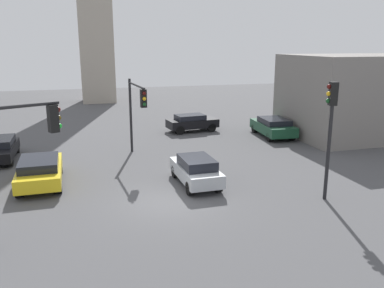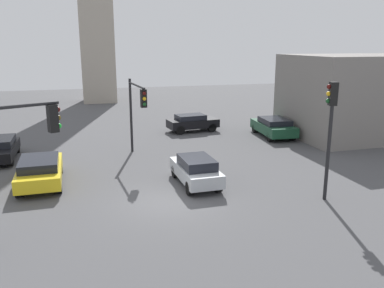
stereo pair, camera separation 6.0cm
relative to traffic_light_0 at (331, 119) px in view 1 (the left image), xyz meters
The scene contains 8 objects.
ground_plane 7.90m from the traffic_light_0, 166.39° to the left, with size 96.48×96.48×0.00m, color #4C4C4F.
traffic_light_0 is the anchor object (origin of this frame).
traffic_light_1 12.43m from the traffic_light_0, behind, with size 2.58×1.33×5.05m.
traffic_light_2 11.31m from the traffic_light_0, 129.01° to the left, with size 0.54×3.95×4.71m.
car_0 15.90m from the traffic_light_0, 96.79° to the left, with size 4.12×2.16×1.37m.
car_1 6.75m from the traffic_light_0, 145.81° to the left, with size 1.77×3.95×1.43m.
car_2 12.98m from the traffic_light_0, 73.71° to the left, with size 2.35×4.70×1.42m.
car_4 13.95m from the traffic_light_0, 156.14° to the left, with size 2.11×4.70×1.38m.
Camera 1 is at (-3.62, -16.57, 6.85)m, focal length 37.95 mm.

